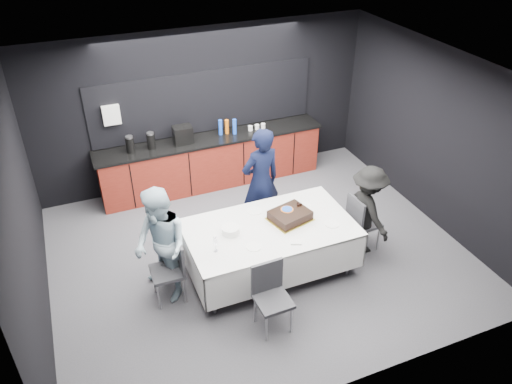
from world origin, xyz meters
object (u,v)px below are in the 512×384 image
(chair_right, at_px, (360,219))
(chair_near, at_px, (271,292))
(party_table, at_px, (270,235))
(plate_stack, at_px, (231,230))
(person_right, at_px, (367,210))
(person_center, at_px, (261,182))
(person_left, at_px, (161,246))
(cake_assembly, at_px, (290,215))
(chair_left, at_px, (173,265))
(champagne_flute, at_px, (215,241))

(chair_right, height_order, chair_near, same)
(party_table, xyz_separation_m, chair_right, (1.46, -0.04, -0.11))
(plate_stack, distance_m, person_right, 2.08)
(person_center, relative_size, person_left, 1.08)
(cake_assembly, xyz_separation_m, chair_right, (1.13, -0.09, -0.31))
(chair_left, distance_m, person_center, 1.95)
(cake_assembly, distance_m, chair_right, 1.18)
(cake_assembly, bearing_deg, person_center, 93.90)
(person_left, bearing_deg, cake_assembly, 72.08)
(champagne_flute, relative_size, person_left, 0.14)
(chair_near, distance_m, person_right, 2.10)
(party_table, height_order, cake_assembly, cake_assembly)
(plate_stack, bearing_deg, person_center, 47.65)
(chair_right, bearing_deg, chair_left, 179.13)
(cake_assembly, distance_m, chair_near, 1.26)
(chair_left, height_order, person_left, person_left)
(party_table, relative_size, chair_right, 2.51)
(person_center, xyz_separation_m, person_right, (1.25, -1.05, -0.18))
(cake_assembly, bearing_deg, plate_stack, 178.83)
(chair_left, bearing_deg, champagne_flute, -22.29)
(cake_assembly, bearing_deg, chair_near, -126.35)
(party_table, distance_m, chair_left, 1.39)
(champagne_flute, bearing_deg, chair_near, -57.26)
(cake_assembly, height_order, champagne_flute, champagne_flute)
(chair_left, bearing_deg, person_left, 138.09)
(party_table, distance_m, champagne_flute, 0.93)
(chair_left, height_order, chair_right, same)
(person_left, bearing_deg, chair_left, 31.59)
(person_right, bearing_deg, person_left, 83.35)
(plate_stack, distance_m, person_center, 1.21)
(champagne_flute, xyz_separation_m, chair_right, (2.31, 0.18, -0.40))
(chair_right, distance_m, person_right, 0.19)
(chair_near, relative_size, person_center, 0.52)
(party_table, height_order, chair_left, chair_left)
(chair_right, bearing_deg, party_table, 178.50)
(champagne_flute, distance_m, chair_near, 0.94)
(plate_stack, xyz_separation_m, person_left, (-0.94, 0.03, -0.00))
(party_table, bearing_deg, cake_assembly, 8.78)
(person_left, bearing_deg, plate_stack, 71.85)
(party_table, relative_size, champagne_flute, 10.36)
(party_table, relative_size, person_right, 1.63)
(cake_assembly, relative_size, chair_left, 0.70)
(cake_assembly, relative_size, person_center, 0.36)
(chair_right, xyz_separation_m, person_center, (-1.19, 1.00, 0.36))
(person_left, bearing_deg, chair_near, 30.47)
(chair_near, distance_m, person_center, 2.04)
(person_center, height_order, person_left, person_center)
(party_table, xyz_separation_m, champagne_flute, (-0.85, -0.22, 0.30))
(cake_assembly, bearing_deg, champagne_flute, -167.29)
(chair_right, height_order, person_center, person_center)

